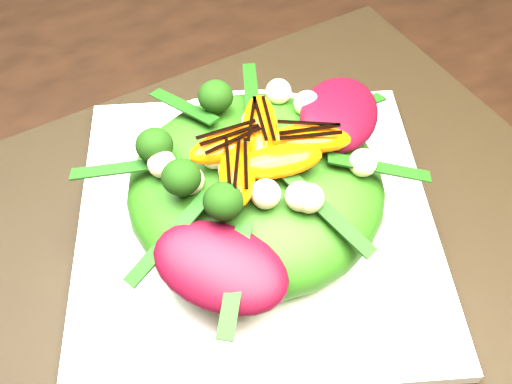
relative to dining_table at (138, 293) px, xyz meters
name	(u,v)px	position (x,y,z in m)	size (l,w,h in m)	color
dining_table	(138,293)	(0.00, 0.00, 0.00)	(1.60, 0.90, 0.75)	black
placemat	(256,228)	(0.11, 0.00, 0.02)	(0.55, 0.41, 0.00)	black
plate_base	(256,222)	(0.11, 0.00, 0.03)	(0.29, 0.29, 0.01)	white
salad_bowl	(256,211)	(0.11, 0.00, 0.05)	(0.27, 0.27, 0.02)	white
lettuce_mound	(256,187)	(0.11, 0.00, 0.08)	(0.20, 0.20, 0.07)	#2B6612
radicchio_leaf	(340,114)	(0.19, 0.02, 0.11)	(0.09, 0.06, 0.02)	#440715
orange_segment	(237,146)	(0.10, 0.01, 0.12)	(0.06, 0.03, 0.02)	#F65A04
broccoli_floret	(161,157)	(0.04, 0.02, 0.12)	(0.04, 0.04, 0.04)	black
macadamia_nut	(331,176)	(0.15, -0.04, 0.12)	(0.02, 0.02, 0.02)	#F4EEAC
balsamic_drizzle	(237,137)	(0.10, 0.01, 0.13)	(0.04, 0.00, 0.00)	black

